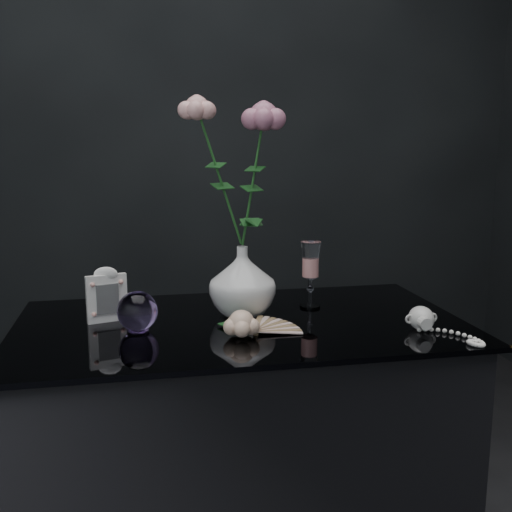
{
  "coord_description": "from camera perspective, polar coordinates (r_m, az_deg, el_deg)",
  "views": [
    {
      "loc": [
        -0.23,
        -1.3,
        1.18
      ],
      "look_at": [
        0.03,
        0.03,
        0.92
      ],
      "focal_mm": 42.0,
      "sensor_mm": 36.0,
      "label": 1
    }
  ],
  "objects": [
    {
      "name": "loose_rose",
      "position": [
        1.31,
        -1.41,
        -6.45
      ],
      "size": [
        0.2,
        0.22,
        0.06
      ],
      "primitive_type": null,
      "rotation": [
        0.0,
        0.0,
        -0.43
      ],
      "color": "#FFC5A4",
      "rests_on": "table"
    },
    {
      "name": "roses",
      "position": [
        1.43,
        -1.82,
        8.85
      ],
      "size": [
        0.24,
        0.12,
        0.4
      ],
      "color": "#FFA9A4",
      "rests_on": "vase"
    },
    {
      "name": "paperweight",
      "position": [
        1.37,
        -11.23,
        -5.18
      ],
      "size": [
        0.12,
        0.12,
        0.09
      ],
      "primitive_type": null,
      "rotation": [
        0.0,
        0.0,
        0.35
      ],
      "color": "#AF88DE",
      "rests_on": "table"
    },
    {
      "name": "paper_fan",
      "position": [
        1.33,
        -0.03,
        -7.07
      ],
      "size": [
        0.25,
        0.22,
        0.02
      ],
      "primitive_type": null,
      "rotation": [
        0.0,
        0.0,
        0.29
      ],
      "color": "beige",
      "rests_on": "table"
    },
    {
      "name": "vase",
      "position": [
        1.46,
        -1.31,
        -2.4
      ],
      "size": [
        0.17,
        0.17,
        0.17
      ],
      "primitive_type": "imported",
      "rotation": [
        0.0,
        0.0,
        -0.02
      ],
      "color": "white",
      "rests_on": "table"
    },
    {
      "name": "table",
      "position": [
        1.58,
        -1.41,
        -19.54
      ],
      "size": [
        1.05,
        0.58,
        0.76
      ],
      "color": "black",
      "rests_on": "ground"
    },
    {
      "name": "picture_frame",
      "position": [
        1.45,
        -14.04,
        -3.57
      ],
      "size": [
        0.12,
        0.1,
        0.13
      ],
      "primitive_type": null,
      "rotation": [
        0.0,
        0.0,
        0.27
      ],
      "color": "white",
      "rests_on": "table"
    },
    {
      "name": "wine_glass",
      "position": [
        1.54,
        5.2,
        -1.79
      ],
      "size": [
        0.07,
        0.07,
        0.17
      ],
      "primitive_type": null,
      "rotation": [
        0.0,
        0.0,
        0.42
      ],
      "color": "white",
      "rests_on": "table"
    },
    {
      "name": "pearl_jar",
      "position": [
        1.41,
        15.47,
        -5.64
      ],
      "size": [
        0.19,
        0.2,
        0.06
      ],
      "primitive_type": null,
      "rotation": [
        0.0,
        0.0,
        -0.0
      ],
      "color": "silver",
      "rests_on": "table"
    }
  ]
}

